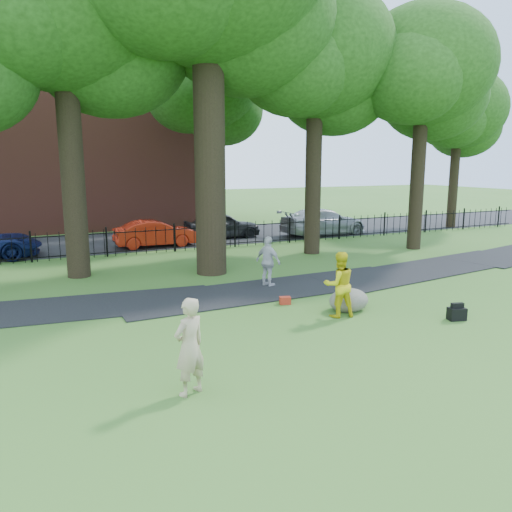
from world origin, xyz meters
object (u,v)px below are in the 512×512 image
man (339,284)px  red_sedan (156,233)px  boulder (349,298)px  woman (189,347)px

man → red_sedan: (-1.74, 13.02, -0.23)m
boulder → man: bearing=-148.5°
man → red_sedan: 13.13m
boulder → red_sedan: size_ratio=0.29×
man → red_sedan: size_ratio=0.45×
red_sedan → woman: bearing=169.2°
woman → man: size_ratio=1.01×
woman → man: bearing=-175.7°
red_sedan → man: bearing=-171.7°
man → boulder: bearing=-138.2°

